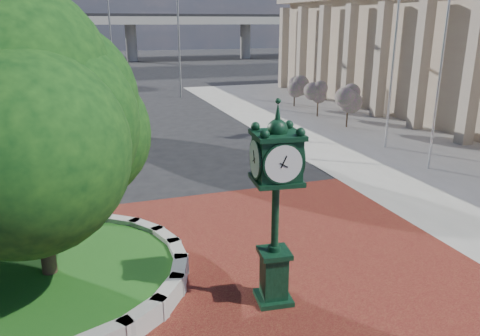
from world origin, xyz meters
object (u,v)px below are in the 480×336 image
object	(u,v)px
street_lamp_far	(112,25)
post_clock	(276,199)
flagpole_b	(395,42)
parked_car	(124,81)
flagpole_a	(441,63)
street_lamp_near	(181,31)

from	to	relation	value
street_lamp_far	post_clock	bearing A→B (deg)	-89.98
flagpole_b	street_lamp_far	xyz separation A→B (m)	(-11.10, 31.96, 0.68)
parked_car	flagpole_b	world-z (taller)	flagpole_b
flagpole_a	street_lamp_near	distance (m)	24.77
post_clock	flagpole_a	bearing A→B (deg)	34.66
flagpole_a	post_clock	bearing A→B (deg)	-145.34
flagpole_b	street_lamp_near	xyz separation A→B (m)	(-6.41, 20.21, 0.18)
street_lamp_near	street_lamp_far	distance (m)	12.66
post_clock	street_lamp_near	world-z (taller)	street_lamp_near
parked_car	street_lamp_near	size ratio (longest dim) A/B	0.42
flagpole_a	street_lamp_far	bearing A→B (deg)	106.62
flagpole_b	parked_car	bearing A→B (deg)	110.44
parked_car	flagpole_a	xyz separation A→B (m)	(10.19, -32.27, 4.00)
flagpole_b	street_lamp_near	bearing A→B (deg)	107.59
post_clock	street_lamp_far	size ratio (longest dim) A/B	0.46
parked_car	street_lamp_far	distance (m)	6.43
parked_car	flagpole_b	bearing A→B (deg)	-55.85
post_clock	flagpole_a	size ratio (longest dim) A/B	0.52
street_lamp_near	street_lamp_far	world-z (taller)	street_lamp_far
flagpole_a	flagpole_b	world-z (taller)	flagpole_b
parked_car	street_lamp_far	size ratio (longest dim) A/B	0.38
parked_car	post_clock	bearing A→B (deg)	-76.98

